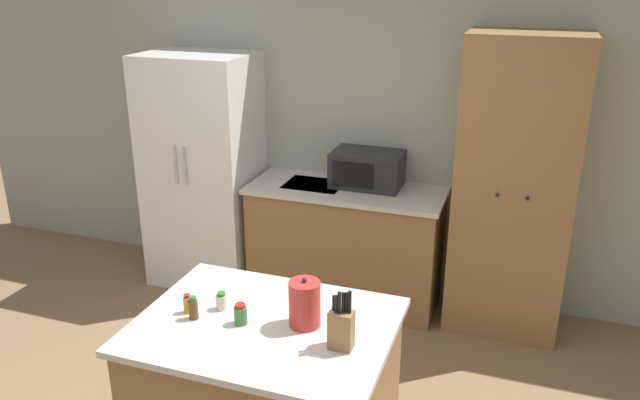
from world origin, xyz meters
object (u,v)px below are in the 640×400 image
object	(u,v)px
kettle	(305,304)
spice_bottle_tall_dark	(222,301)
refrigerator	(204,172)
knife_block	(341,328)
pantry_cabinet	(514,189)
spice_bottle_short_red	(193,308)
microwave	(367,169)
spice_bottle_green_herb	(188,304)
spice_bottle_amber_oil	(241,314)

from	to	relation	value
kettle	spice_bottle_tall_dark	bearing A→B (deg)	179.90
refrigerator	knife_block	bearing A→B (deg)	-47.43
pantry_cabinet	spice_bottle_short_red	size ratio (longest dim) A/B	17.54
refrigerator	microwave	size ratio (longest dim) A/B	3.60
microwave	spice_bottle_green_herb	bearing A→B (deg)	-100.30
refrigerator	spice_bottle_tall_dark	world-z (taller)	refrigerator
pantry_cabinet	spice_bottle_tall_dark	xyz separation A→B (m)	(-1.29, -1.85, -0.12)
microwave	knife_block	world-z (taller)	microwave
pantry_cabinet	spice_bottle_amber_oil	xyz separation A→B (m)	(-1.14, -1.95, -0.12)
microwave	kettle	distance (m)	1.95
kettle	refrigerator	bearing A→B (deg)	130.71
microwave	spice_bottle_short_red	world-z (taller)	microwave
spice_bottle_amber_oil	spice_bottle_short_red	bearing A→B (deg)	-171.95
refrigerator	spice_bottle_green_herb	distance (m)	2.12
refrigerator	microwave	bearing A→B (deg)	5.44
refrigerator	spice_bottle_tall_dark	xyz separation A→B (m)	(1.11, -1.81, -0.01)
microwave	refrigerator	bearing A→B (deg)	-174.56
pantry_cabinet	spice_bottle_amber_oil	distance (m)	2.26
spice_bottle_tall_dark	spice_bottle_green_herb	distance (m)	0.17
refrigerator	spice_bottle_short_red	distance (m)	2.19
spice_bottle_short_red	spice_bottle_green_herb	size ratio (longest dim) A/B	1.19
spice_bottle_amber_oil	pantry_cabinet	bearing A→B (deg)	59.56
microwave	knife_block	xyz separation A→B (m)	(0.44, -2.06, -0.07)
knife_block	spice_bottle_tall_dark	size ratio (longest dim) A/B	3.18
microwave	spice_bottle_tall_dark	bearing A→B (deg)	-96.51
refrigerator	spice_bottle_amber_oil	bearing A→B (deg)	-56.42
pantry_cabinet	knife_block	bearing A→B (deg)	-107.62
refrigerator	spice_bottle_short_red	size ratio (longest dim) A/B	15.64
spice_bottle_short_red	spice_bottle_amber_oil	size ratio (longest dim) A/B	1.12
pantry_cabinet	spice_bottle_tall_dark	world-z (taller)	pantry_cabinet
refrigerator	spice_bottle_short_red	world-z (taller)	refrigerator
knife_block	spice_bottle_tall_dark	xyz separation A→B (m)	(-0.66, 0.13, -0.06)
microwave	spice_bottle_short_red	size ratio (longest dim) A/B	4.34
microwave	spice_bottle_tall_dark	world-z (taller)	microwave
spice_bottle_amber_oil	spice_bottle_green_herb	world-z (taller)	spice_bottle_amber_oil
spice_bottle_amber_oil	spice_bottle_green_herb	size ratio (longest dim) A/B	1.06
kettle	microwave	bearing A→B (deg)	96.49
pantry_cabinet	knife_block	size ratio (longest dim) A/B	7.22
refrigerator	pantry_cabinet	world-z (taller)	pantry_cabinet
refrigerator	knife_block	distance (m)	2.63
microwave	spice_bottle_amber_oil	world-z (taller)	microwave
spice_bottle_tall_dark	spice_bottle_green_herb	world-z (taller)	spice_bottle_green_herb
knife_block	spice_bottle_green_herb	xyz separation A→B (m)	(-0.81, 0.04, -0.06)
knife_block	spice_bottle_short_red	bearing A→B (deg)	179.92
refrigerator	spice_bottle_short_red	bearing A→B (deg)	-62.10
microwave	kettle	size ratio (longest dim) A/B	2.07
refrigerator	spice_bottle_amber_oil	xyz separation A→B (m)	(1.26, -1.90, -0.00)
pantry_cabinet	spice_bottle_green_herb	world-z (taller)	pantry_cabinet
spice_bottle_tall_dark	kettle	size ratio (longest dim) A/B	0.36
spice_bottle_green_herb	kettle	bearing A→B (deg)	8.31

